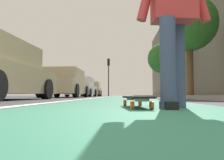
# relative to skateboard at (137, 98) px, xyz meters

# --- Properties ---
(ground_plane) EXTENTS (80.00, 80.00, 0.00)m
(ground_plane) POSITION_rel_skateboard_xyz_m (8.54, 0.13, -0.09)
(ground_plane) COLOR #38383D
(bike_lane_paint) EXTENTS (56.00, 2.14, 0.00)m
(bike_lane_paint) POSITION_rel_skateboard_xyz_m (22.54, 0.13, -0.09)
(bike_lane_paint) COLOR #2D7256
(bike_lane_paint) RESTS_ON ground
(lane_stripe_white) EXTENTS (52.00, 0.16, 0.01)m
(lane_stripe_white) POSITION_rel_skateboard_xyz_m (18.54, 1.34, -0.09)
(lane_stripe_white) COLOR silver
(lane_stripe_white) RESTS_ON ground
(sidewalk_curb) EXTENTS (52.00, 3.20, 0.12)m
(sidewalk_curb) POSITION_rel_skateboard_xyz_m (16.54, -3.49, -0.03)
(sidewalk_curb) COLOR #9E9B93
(sidewalk_curb) RESTS_ON ground
(building_facade) EXTENTS (40.00, 1.20, 9.90)m
(building_facade) POSITION_rel_skateboard_xyz_m (20.54, -5.89, 4.86)
(building_facade) COLOR #6D6459
(building_facade) RESTS_ON ground
(skateboard) EXTENTS (0.86, 0.28, 0.11)m
(skateboard) POSITION_rel_skateboard_xyz_m (0.00, 0.00, 0.00)
(skateboard) COLOR orange
(skateboard) RESTS_ON ground
(skater_person) EXTENTS (0.48, 0.72, 1.64)m
(skater_person) POSITION_rel_skateboard_xyz_m (-0.15, -0.35, 0.84)
(skater_person) COLOR #384260
(skater_person) RESTS_ON ground
(parked_car_mid) EXTENTS (4.49, 2.02, 1.50)m
(parked_car_mid) POSITION_rel_skateboard_xyz_m (10.10, 3.21, 0.63)
(parked_car_mid) COLOR tan
(parked_car_mid) RESTS_ON ground
(parked_car_far) EXTENTS (4.06, 1.97, 1.47)m
(parked_car_far) POSITION_rel_skateboard_xyz_m (15.69, 3.28, 0.60)
(parked_car_far) COLOR silver
(parked_car_far) RESTS_ON ground
(parked_car_end) EXTENTS (4.14, 1.91, 1.48)m
(parked_car_end) POSITION_rel_skateboard_xyz_m (22.32, 3.39, 0.62)
(parked_car_end) COLOR tan
(parked_car_end) RESTS_ON ground
(traffic_light) EXTENTS (0.33, 0.28, 4.31)m
(traffic_light) POSITION_rel_skateboard_xyz_m (24.52, 1.74, 2.88)
(traffic_light) COLOR #2D2D2D
(traffic_light) RESTS_ON ground
(street_tree_mid) EXTENTS (2.70, 2.70, 4.94)m
(street_tree_mid) POSITION_rel_skateboard_xyz_m (8.98, -3.09, 3.47)
(street_tree_mid) COLOR brown
(street_tree_mid) RESTS_ON ground
(street_tree_far) EXTENTS (2.39, 2.39, 4.27)m
(street_tree_far) POSITION_rel_skateboard_xyz_m (16.68, -3.09, 2.97)
(street_tree_far) COLOR brown
(street_tree_far) RESTS_ON ground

